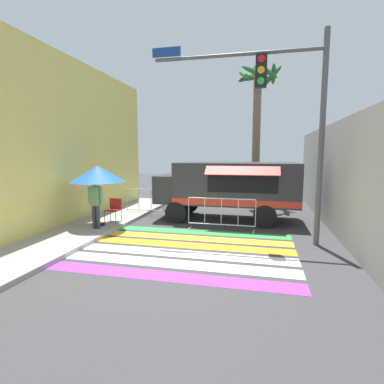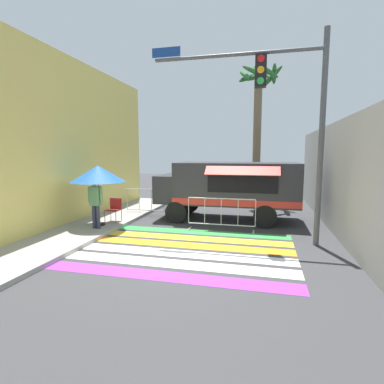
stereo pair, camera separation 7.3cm
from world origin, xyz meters
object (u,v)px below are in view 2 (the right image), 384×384
(folding_chair, at_px, (114,208))
(palm_tree, at_px, (258,112))
(barricade_front, at_px, (221,214))
(barricade_side, at_px, (151,202))
(food_truck, at_px, (226,185))
(patio_umbrella, at_px, (98,174))
(traffic_signal_pole, at_px, (284,102))
(vendor_person, at_px, (95,200))

(folding_chair, relative_size, palm_tree, 0.12)
(barricade_front, xyz_separation_m, barricade_side, (-3.33, 1.93, -0.00))
(food_truck, xyz_separation_m, palm_tree, (1.07, 3.89, 3.31))
(food_truck, xyz_separation_m, patio_umbrella, (-4.20, -2.54, 0.53))
(food_truck, relative_size, traffic_signal_pole, 0.92)
(traffic_signal_pole, relative_size, barricade_side, 2.63)
(food_truck, bearing_deg, traffic_signal_pole, -54.85)
(barricade_front, xyz_separation_m, palm_tree, (1.02, 5.67, 4.16))
(traffic_signal_pole, bearing_deg, patio_umbrella, 177.60)
(vendor_person, distance_m, barricade_side, 3.27)
(folding_chair, xyz_separation_m, vendor_person, (-0.06, -1.17, 0.45))
(food_truck, xyz_separation_m, traffic_signal_pole, (1.97, -2.80, 2.68))
(vendor_person, bearing_deg, barricade_front, 33.29)
(patio_umbrella, xyz_separation_m, folding_chair, (0.20, 0.73, -1.32))
(barricade_front, height_order, barricade_side, same)
(barricade_side, bearing_deg, vendor_person, -104.11)
(traffic_signal_pole, bearing_deg, barricade_front, 151.94)
(barricade_front, relative_size, palm_tree, 0.33)
(folding_chair, height_order, barricade_side, barricade_side)
(patio_umbrella, bearing_deg, folding_chair, 74.76)
(folding_chair, relative_size, barricade_front, 0.36)
(patio_umbrella, distance_m, barricade_side, 3.16)
(patio_umbrella, bearing_deg, barricade_front, 10.13)
(food_truck, xyz_separation_m, folding_chair, (-4.01, -1.81, -0.79))
(traffic_signal_pole, distance_m, barricade_side, 6.98)
(vendor_person, bearing_deg, food_truck, 53.25)
(barricade_side, bearing_deg, patio_umbrella, -109.02)
(folding_chair, distance_m, barricade_side, 2.09)
(patio_umbrella, height_order, folding_chair, patio_umbrella)
(food_truck, distance_m, barricade_side, 3.39)
(folding_chair, distance_m, barricade_front, 4.06)
(food_truck, distance_m, patio_umbrella, 4.94)
(patio_umbrella, relative_size, folding_chair, 2.48)
(barricade_front, distance_m, palm_tree, 7.10)
(patio_umbrella, xyz_separation_m, palm_tree, (5.28, 6.43, 2.77))
(patio_umbrella, height_order, palm_tree, palm_tree)
(food_truck, height_order, folding_chair, food_truck)
(vendor_person, bearing_deg, traffic_signal_pole, 18.74)
(food_truck, height_order, patio_umbrella, food_truck)
(food_truck, relative_size, folding_chair, 6.48)
(patio_umbrella, xyz_separation_m, vendor_person, (0.14, -0.45, -0.87))
(food_truck, relative_size, vendor_person, 3.29)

